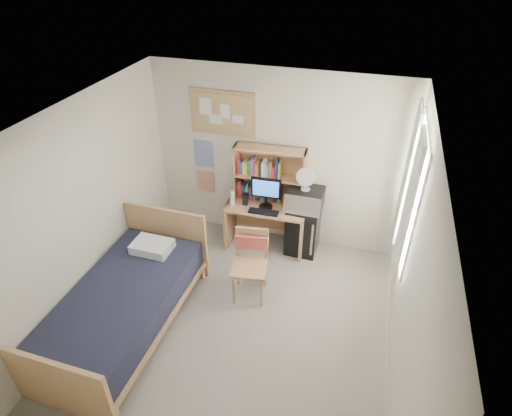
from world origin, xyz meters
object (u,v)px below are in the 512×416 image
(speaker_left, at_px, (245,199))
(monitor, at_px, (266,194))
(bulletin_board, at_px, (222,113))
(microwave, at_px, (305,199))
(desk_fan, at_px, (306,179))
(speaker_right, at_px, (287,205))
(desk_chair, at_px, (250,267))
(bed, at_px, (125,309))
(mini_fridge, at_px, (303,228))
(desk, at_px, (266,225))

(speaker_left, bearing_deg, monitor, -0.00)
(bulletin_board, height_order, microwave, bulletin_board)
(monitor, relative_size, desk_fan, 1.41)
(speaker_right, relative_size, desk_fan, 0.53)
(speaker_left, bearing_deg, desk_chair, -71.94)
(bed, distance_m, speaker_left, 2.19)
(bed, height_order, monitor, monitor)
(desk_chair, relative_size, desk_fan, 3.00)
(monitor, distance_m, speaker_left, 0.33)
(mini_fridge, relative_size, microwave, 1.52)
(mini_fridge, height_order, microwave, microwave)
(speaker_left, relative_size, desk_fan, 0.58)
(speaker_left, xyz_separation_m, microwave, (0.84, 0.10, 0.10))
(monitor, xyz_separation_m, microwave, (0.54, 0.09, -0.04))
(mini_fridge, xyz_separation_m, speaker_left, (-0.84, -0.12, 0.43))
(mini_fridge, distance_m, microwave, 0.53)
(microwave, height_order, desk_fan, desk_fan)
(desk_chair, xyz_separation_m, speaker_left, (-0.37, 1.01, 0.34))
(mini_fridge, relative_size, speaker_left, 4.18)
(bulletin_board, relative_size, mini_fridge, 1.23)
(desk_chair, distance_m, microwave, 1.28)
(desk_chair, xyz_separation_m, monitor, (-0.07, 1.02, 0.47))
(microwave, bearing_deg, mini_fridge, 90.00)
(monitor, height_order, speaker_left, monitor)
(desk_chair, height_order, bed, desk_chair)
(desk_chair, height_order, mini_fridge, desk_chair)
(desk_chair, bearing_deg, mini_fridge, 59.46)
(desk_chair, bearing_deg, monitor, 85.88)
(desk, height_order, speaker_right, speaker_right)
(bulletin_board, distance_m, mini_fridge, 2.01)
(mini_fridge, xyz_separation_m, microwave, (-0.00, -0.02, 0.53))
(mini_fridge, xyz_separation_m, speaker_right, (-0.24, -0.10, 0.42))
(bed, distance_m, speaker_right, 2.51)
(mini_fridge, distance_m, desk_fan, 0.83)
(desk_chair, distance_m, desk_fan, 1.41)
(monitor, xyz_separation_m, speaker_left, (-0.30, -0.01, -0.13))
(microwave, bearing_deg, speaker_right, -160.52)
(desk, distance_m, desk_chair, 1.09)
(desk, xyz_separation_m, monitor, (0.00, -0.06, 0.59))
(desk, height_order, monitor, monitor)
(microwave, bearing_deg, desk_fan, 0.00)
(bulletin_board, xyz_separation_m, microwave, (1.27, -0.26, -1.01))
(desk, bearing_deg, speaker_left, -168.69)
(bed, height_order, speaker_left, speaker_left)
(desk, relative_size, speaker_right, 6.89)
(desk, height_order, bed, desk)
(speaker_right, bearing_deg, monitor, 180.00)
(desk_chair, height_order, speaker_left, desk_chair)
(mini_fridge, bearing_deg, desk, -173.54)
(desk, relative_size, desk_fan, 3.64)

